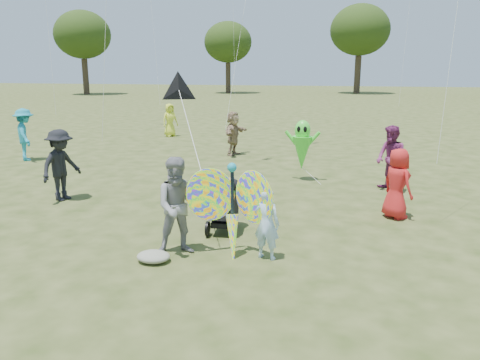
% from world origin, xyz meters
% --- Properties ---
extents(ground, '(160.00, 160.00, 0.00)m').
position_xyz_m(ground, '(0.00, 0.00, 0.00)').
color(ground, '#51592B').
rests_on(ground, ground).
extents(child_girl, '(0.50, 0.38, 1.24)m').
position_xyz_m(child_girl, '(0.50, 0.49, 0.62)').
color(child_girl, '#AFD2F8').
rests_on(child_girl, ground).
extents(adult_man, '(1.03, 0.95, 1.72)m').
position_xyz_m(adult_man, '(-1.00, 0.36, 0.86)').
color(adult_man, gray).
rests_on(adult_man, ground).
extents(grey_bag, '(0.57, 0.46, 0.18)m').
position_xyz_m(grey_bag, '(-1.31, -0.10, 0.09)').
color(grey_bag, gray).
rests_on(grey_bag, ground).
extents(crowd_a, '(0.85, 0.88, 1.52)m').
position_xyz_m(crowd_a, '(2.81, 3.34, 0.76)').
color(crowd_a, red).
rests_on(crowd_a, ground).
extents(crowd_b, '(0.88, 1.24, 1.74)m').
position_xyz_m(crowd_b, '(-5.01, 2.90, 0.87)').
color(crowd_b, black).
rests_on(crowd_b, ground).
extents(crowd_d, '(0.78, 1.57, 1.62)m').
position_xyz_m(crowd_d, '(-2.46, 9.78, 0.81)').
color(crowd_d, '#95795C').
rests_on(crowd_d, ground).
extents(crowd_e, '(1.01, 1.06, 1.73)m').
position_xyz_m(crowd_e, '(2.83, 5.67, 0.87)').
color(crowd_e, '#76275C').
rests_on(crowd_e, ground).
extents(crowd_g, '(0.86, 0.89, 1.54)m').
position_xyz_m(crowd_g, '(-6.59, 13.82, 0.77)').
color(crowd_g, yellow).
rests_on(crowd_g, ground).
extents(crowd_i, '(1.29, 1.32, 1.81)m').
position_xyz_m(crowd_i, '(-9.24, 7.07, 0.91)').
color(crowd_i, teal).
rests_on(crowd_i, ground).
extents(jogging_stroller, '(0.56, 1.08, 1.09)m').
position_xyz_m(jogging_stroller, '(-0.55, 1.67, 0.61)').
color(jogging_stroller, black).
rests_on(jogging_stroller, ground).
extents(butterfly_kite, '(1.74, 0.75, 1.83)m').
position_xyz_m(butterfly_kite, '(-0.09, 0.50, 0.83)').
color(butterfly_kite, '#EB4125').
rests_on(butterfly_kite, ground).
extents(delta_kite_rig, '(1.73, 2.65, 1.74)m').
position_xyz_m(delta_kite_rig, '(-1.86, 2.77, 2.69)').
color(delta_kite_rig, black).
rests_on(delta_kite_rig, ground).
extents(alien_kite, '(1.12, 0.69, 1.74)m').
position_xyz_m(alien_kite, '(0.44, 6.35, 0.97)').
color(alien_kite, '#45EC37').
rests_on(alien_kite, ground).
extents(tree_line, '(91.78, 33.60, 10.79)m').
position_xyz_m(tree_line, '(3.67, 44.99, 6.86)').
color(tree_line, '#3A2D21').
rests_on(tree_line, ground).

